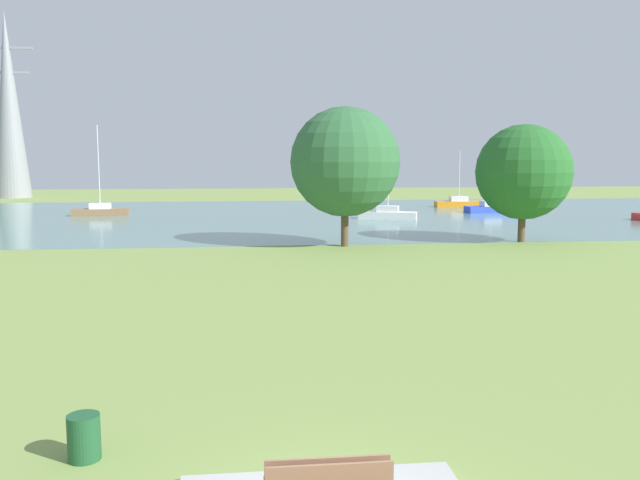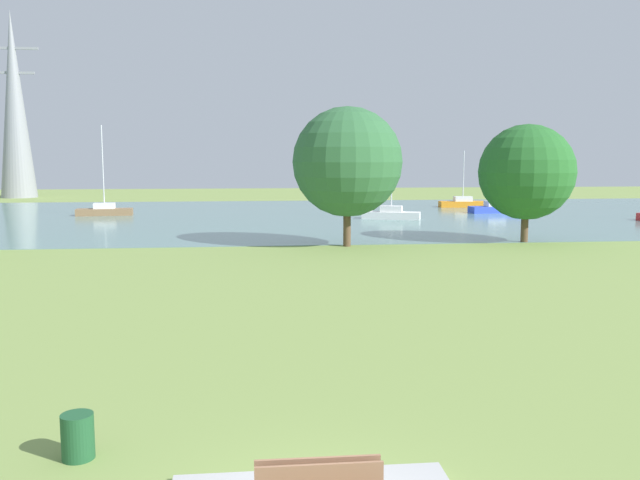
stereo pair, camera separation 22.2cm
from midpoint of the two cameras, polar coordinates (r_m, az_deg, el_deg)
name	(u,v)px [view 1 (the left image)]	position (r m, az deg, el deg)	size (l,w,h in m)	color
ground_plane	(269,269)	(31.28, -4.55, -2.49)	(160.00, 160.00, 0.00)	#7F994C
litter_bin	(84,437)	(12.74, -19.98, -15.53)	(0.56, 0.56, 0.80)	#1E512D
water_surface	(257,216)	(59.06, -5.49, 2.04)	(140.00, 40.00, 0.02)	slate
sailboat_brown	(100,210)	(62.38, -18.32, 2.41)	(4.91, 1.89, 7.94)	brown
sailboat_white	(388,214)	(56.29, 5.68, 2.25)	(5.03, 2.94, 6.93)	white
sailboat_blue	(491,208)	(64.35, 14.27, 2.67)	(4.93, 2.01, 6.34)	blue
sailboat_orange	(459,203)	(70.77, 11.64, 3.12)	(4.88, 1.77, 5.79)	orange
tree_east_far	(345,162)	(38.77, 1.98, 6.67)	(6.34, 6.34, 8.08)	brown
tree_west_far	(524,172)	(42.51, 16.83, 5.56)	(5.78, 5.78, 7.17)	brown
electricity_pylon	(9,105)	(94.08, -25.06, 10.41)	(6.40, 4.40, 23.31)	gray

